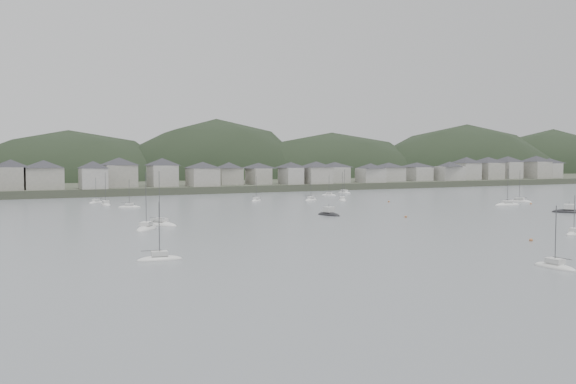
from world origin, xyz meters
TOP-DOWN VIEW (x-y plane):
  - ground at (0.00, 0.00)m, footprint 900.00×900.00m
  - far_shore_land at (0.00, 295.00)m, footprint 900.00×250.00m
  - forested_ridge at (4.83, 269.40)m, footprint 851.55×103.94m
  - waterfront_town at (50.59, 183.34)m, footprint 451.48×28.46m
  - sailboat_lead at (31.74, 7.80)m, footprint 6.54×3.95m
  - moored_fleet at (0.33, 69.67)m, footprint 262.99×175.73m
  - motor_launch_near at (72.22, 42.94)m, footprint 8.28×9.07m
  - motor_launch_far at (7.72, 65.91)m, footprint 4.59×8.50m
  - mooring_buoys at (19.50, 51.87)m, footprint 165.90×94.92m

SIDE VIEW (x-z plane):
  - forested_ridge at x=4.83m, z-range -62.57..40.00m
  - ground at x=0.00m, z-range 0.00..0.00m
  - mooring_buoys at x=19.50m, z-range -0.20..0.50m
  - moored_fleet at x=0.33m, z-range -6.57..6.92m
  - sailboat_lead at x=31.74m, z-range -4.10..4.47m
  - motor_launch_near at x=72.22m, z-range -1.79..2.35m
  - motor_launch_far at x=7.72m, z-range -1.67..2.25m
  - far_shore_land at x=0.00m, z-range 0.00..3.00m
  - waterfront_town at x=50.59m, z-range 2.20..15.12m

